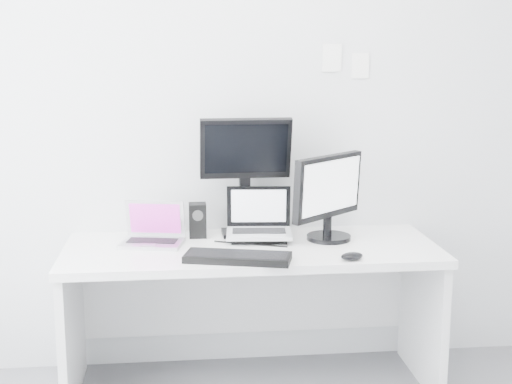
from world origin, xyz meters
TOP-DOWN VIEW (x-y plane):
  - back_wall at (0.00, 1.60)m, footprint 3.60×0.00m
  - desk at (0.00, 1.25)m, footprint 1.80×0.70m
  - macbook at (-0.48, 1.32)m, footprint 0.33×0.27m
  - speaker at (-0.25, 1.45)m, footprint 0.09×0.09m
  - dell_laptop at (0.05, 1.35)m, footprint 0.34×0.28m
  - rear_monitor at (-0.01, 1.47)m, footprint 0.46×0.17m
  - samsung_monitor at (0.40, 1.33)m, footprint 0.51×0.48m
  - keyboard at (-0.09, 1.01)m, footprint 0.50×0.28m
  - mouse at (0.43, 0.97)m, footprint 0.13×0.10m
  - wall_note_0 at (0.45, 1.59)m, footprint 0.10×0.00m
  - wall_note_1 at (0.60, 1.59)m, footprint 0.09×0.00m

SIDE VIEW (x-z plane):
  - desk at x=0.00m, z-range 0.00..0.73m
  - keyboard at x=-0.09m, z-range 0.73..0.76m
  - mouse at x=0.43m, z-range 0.73..0.77m
  - speaker at x=-0.25m, z-range 0.73..0.90m
  - macbook at x=-0.48m, z-range 0.73..0.95m
  - dell_laptop at x=0.05m, z-range 0.73..1.00m
  - samsung_monitor at x=0.40m, z-range 0.73..1.17m
  - rear_monitor at x=-0.01m, z-range 0.73..1.35m
  - back_wall at x=0.00m, z-range -0.45..3.15m
  - wall_note_1 at x=0.60m, z-range 1.52..1.65m
  - wall_note_0 at x=0.45m, z-range 1.55..1.69m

